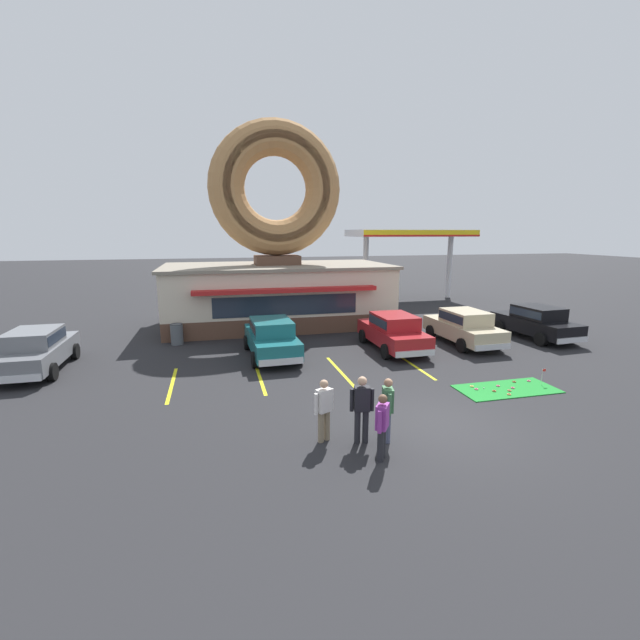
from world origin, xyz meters
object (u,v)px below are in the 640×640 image
golf_ball (484,388)px  car_teal (271,336)px  pedestrian_hooded_kid (382,424)px  car_black (536,321)px  car_champagne (464,326)px  pedestrian_leather_jacket_man (362,406)px  car_grey (36,349)px  pedestrian_clipboard_woman (388,407)px  putting_flag_pin (543,373)px  trash_bin (177,334)px  car_red (393,330)px  pedestrian_blue_sweater_man (324,408)px

golf_ball → car_teal: bearing=139.0°
car_teal → pedestrian_hooded_kid: car_teal is taller
car_black → car_champagne: size_ratio=1.01×
car_black → pedestrian_hooded_kid: bearing=-142.5°
car_black → pedestrian_leather_jacket_man: (-11.83, -8.06, 0.08)m
car_teal → car_grey: bearing=178.6°
car_teal → pedestrian_clipboard_woman: pedestrian_clipboard_woman is taller
putting_flag_pin → trash_bin: trash_bin is taller
putting_flag_pin → car_black: bearing=51.8°
car_red → car_teal: (-5.36, 0.18, 0.00)m
pedestrian_clipboard_woman → car_grey: bearing=142.0°
golf_ball → car_grey: car_grey is taller
putting_flag_pin → car_grey: (-17.24, 5.84, 0.43)m
putting_flag_pin → pedestrian_blue_sweater_man: bearing=-166.1°
pedestrian_hooded_kid → car_teal: bearing=98.5°
car_red → pedestrian_hooded_kid: size_ratio=2.91×
pedestrian_hooded_kid → trash_bin: size_ratio=1.61×
car_red → car_grey: bearing=178.4°
putting_flag_pin → car_red: 6.30m
car_red → pedestrian_hooded_kid: (-4.03, -8.67, -0.01)m
car_black → trash_bin: (-16.98, 2.99, -0.37)m
car_red → trash_bin: (-9.36, 3.25, -0.37)m
golf_ball → car_black: 8.74m
golf_ball → pedestrian_leather_jacket_man: pedestrian_leather_jacket_man is taller
car_black → car_teal: bearing=-179.6°
pedestrian_blue_sweater_man → pedestrian_hooded_kid: (1.05, -1.18, -0.02)m
car_red → pedestrian_hooded_kid: bearing=-115.0°
putting_flag_pin → pedestrian_clipboard_woman: (-6.69, -2.41, 0.46)m
golf_ball → putting_flag_pin: size_ratio=0.08×
car_grey → car_red: size_ratio=1.00×
car_black → putting_flag_pin: bearing=-128.2°
pedestrian_blue_sweater_man → pedestrian_hooded_kid: pedestrian_blue_sweater_man is taller
car_grey → pedestrian_blue_sweater_man: bearing=-41.1°
car_black → car_teal: 12.99m
pedestrian_blue_sweater_man → pedestrian_leather_jacket_man: pedestrian_leather_jacket_man is taller
car_grey → car_champagne: 17.68m
car_champagne → car_grey: bearing=179.1°
golf_ball → pedestrian_blue_sweater_man: 6.47m
pedestrian_clipboard_woman → car_teal: bearing=102.6°
golf_ball → pedestrian_leather_jacket_man: size_ratio=0.02×
car_champagne → pedestrian_hooded_kid: bearing=-130.9°
car_red → trash_bin: car_red is taller
golf_ball → pedestrian_leather_jacket_man: 5.80m
car_black → pedestrian_hooded_kid: car_black is taller
car_champagne → pedestrian_hooded_kid: size_ratio=2.91×
car_grey → pedestrian_hooded_kid: size_ratio=2.91×
car_champagne → pedestrian_leather_jacket_man: (-7.77, -7.90, 0.08)m
pedestrian_clipboard_woman → pedestrian_hooded_kid: bearing=-120.2°
putting_flag_pin → car_teal: car_teal is taller
golf_ball → trash_bin: 13.42m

